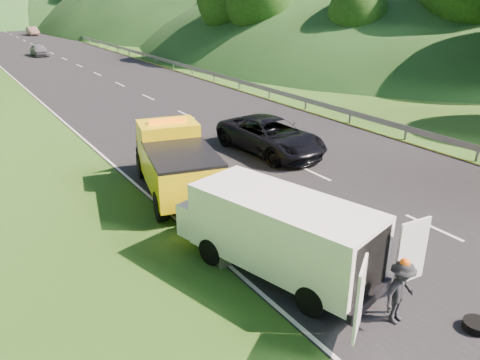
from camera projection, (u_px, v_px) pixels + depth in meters
ground at (325, 228)px, 15.55m from camera, size 320.00×320.00×0.00m
road_surface at (79, 66)px, 48.04m from camera, size 14.00×200.00×0.02m
guardrail at (109, 49)px, 61.42m from camera, size 0.06×140.00×1.52m
tree_line_right at (172, 39)px, 73.66m from camera, size 14.00×140.00×14.00m
tow_truck at (175, 161)px, 17.77m from camera, size 3.64×6.53×2.66m
white_van at (278, 231)px, 12.66m from camera, size 4.29×6.91×2.29m
woman at (221, 249)px, 14.30m from camera, size 0.48×0.63×1.62m
child at (270, 233)px, 15.19m from camera, size 0.59×0.54×0.99m
worker at (396, 321)px, 11.17m from camera, size 1.13×0.75×1.63m
suitcase at (224, 257)px, 13.28m from camera, size 0.38×0.24×0.58m
spare_tire at (476, 330)px, 10.90m from camera, size 0.63×0.63×0.20m
passing_suv at (270, 153)px, 22.67m from camera, size 3.08×6.10×1.65m
dist_car_a at (40, 56)px, 55.07m from camera, size 1.60×3.97×1.35m
dist_car_b at (33, 35)px, 79.50m from camera, size 1.46×4.20×1.38m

